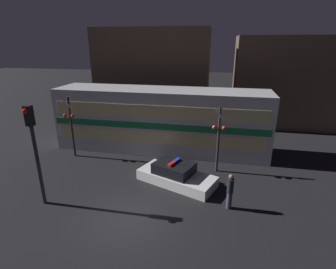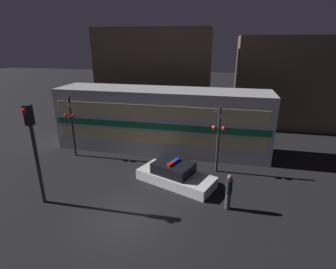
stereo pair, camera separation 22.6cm
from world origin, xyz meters
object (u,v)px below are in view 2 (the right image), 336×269
at_px(train, 162,120).
at_px(pedestrian, 229,192).
at_px(police_car, 175,175).
at_px(traffic_light_corner, 34,145).
at_px(crossing_signal_near, 218,137).

distance_m(train, pedestrian, 8.19).
relative_size(police_car, traffic_light_corner, 0.95).
distance_m(train, crossing_signal_near, 4.98).
bearing_deg(traffic_light_corner, police_car, 28.50).
height_order(train, crossing_signal_near, train).
xyz_separation_m(train, traffic_light_corner, (-4.04, -7.92, 0.84)).
bearing_deg(police_car, traffic_light_corner, -130.20).
bearing_deg(crossing_signal_near, police_car, -140.09).
xyz_separation_m(police_car, crossing_signal_near, (2.18, 1.82, 1.77)).
height_order(train, pedestrian, train).
height_order(train, traffic_light_corner, traffic_light_corner).
xyz_separation_m(train, crossing_signal_near, (4.07, -2.87, 0.05)).
height_order(train, police_car, train).
xyz_separation_m(pedestrian, traffic_light_corner, (-8.80, -1.37, 2.11)).
relative_size(police_car, pedestrian, 2.60).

